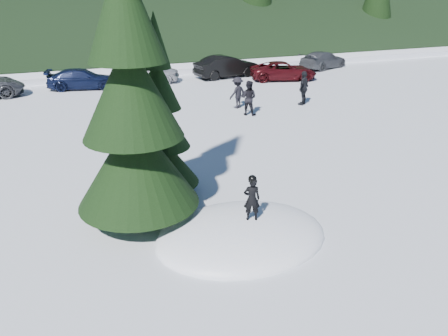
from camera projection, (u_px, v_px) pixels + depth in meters
name	position (u px, v px, depth m)	size (l,w,h in m)	color
ground	(241.00, 237.00, 11.19)	(200.00, 200.00, 0.00)	white
snow_mound	(241.00, 237.00, 11.19)	(4.48, 3.52, 0.96)	white
spruce_tall	(132.00, 102.00, 10.69)	(3.20, 3.20, 8.60)	black
spruce_short	(160.00, 129.00, 12.71)	(2.20, 2.20, 5.37)	black
child_skier	(252.00, 199.00, 10.84)	(0.42, 0.27, 1.14)	black
adult_0	(248.00, 98.00, 21.56)	(0.83, 0.65, 1.71)	black
adult_1	(304.00, 88.00, 23.42)	(1.07, 0.45, 1.82)	black
adult_2	(237.00, 93.00, 22.82)	(1.06, 0.61, 1.64)	black
car_3	(82.00, 79.00, 27.24)	(1.73, 4.26, 1.24)	black
car_4	(146.00, 71.00, 29.11)	(1.74, 4.33, 1.47)	#95979D
car_5	(227.00, 66.00, 30.69)	(1.61, 4.62, 1.52)	black
car_6	(283.00, 71.00, 29.87)	(2.07, 4.49, 1.25)	#3E0B0F
car_7	(323.00, 60.00, 34.15)	(1.84, 4.52, 1.31)	#424448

